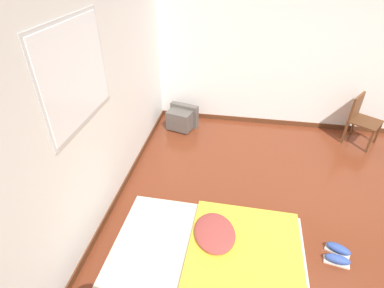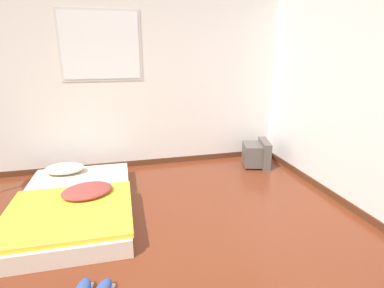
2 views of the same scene
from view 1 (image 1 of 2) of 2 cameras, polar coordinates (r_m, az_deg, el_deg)
ground_plane at (r=4.11m, az=26.96°, el=-15.48°), size 20.00×20.00×0.00m
wall_back at (r=3.40m, az=-18.35°, el=4.28°), size 7.59×0.08×2.60m
wall_right at (r=5.63m, az=24.34°, el=14.53°), size 0.08×8.15×2.60m
mattress_bed at (r=3.42m, az=3.30°, el=-20.04°), size 1.31×2.04×0.33m
crt_tv at (r=5.54m, az=-1.99°, el=4.96°), size 0.51×0.57×0.43m
wooden_chair at (r=5.75m, az=29.43°, el=4.67°), size 0.63×0.63×0.83m
sneaker_pair at (r=3.84m, az=26.01°, el=-18.36°), size 0.32×0.32×0.10m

